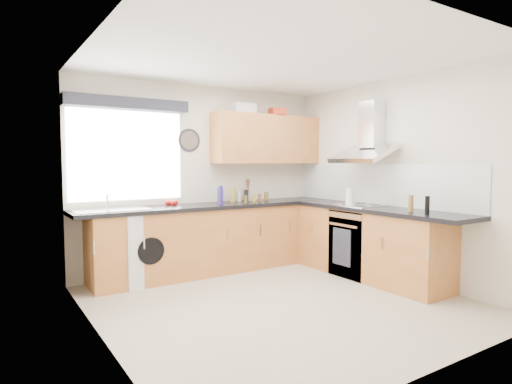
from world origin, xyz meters
TOP-DOWN VIEW (x-y plane):
  - ground_plane at (0.00, 0.00)m, footprint 3.60×3.60m
  - ceiling at (0.00, 0.00)m, footprint 3.60×3.60m
  - wall_back at (0.00, 1.80)m, footprint 3.60×0.02m
  - wall_front at (0.00, -1.80)m, footprint 3.60×0.02m
  - wall_left at (-1.80, 0.00)m, footprint 0.02×3.60m
  - wall_right at (1.80, 0.00)m, footprint 0.02×3.60m
  - window at (-1.05, 1.79)m, footprint 1.40×0.02m
  - window_blind at (-1.05, 1.70)m, footprint 1.50×0.18m
  - splashback at (1.79, 0.30)m, footprint 0.01×3.00m
  - base_cab_back at (-0.10, 1.51)m, footprint 3.00×0.58m
  - base_cab_corner at (1.50, 1.50)m, footprint 0.60×0.60m
  - base_cab_right at (1.51, 0.15)m, footprint 0.58×2.10m
  - worktop_back at (0.00, 1.50)m, footprint 3.60×0.62m
  - worktop_right at (1.50, 0.00)m, footprint 0.62×2.42m
  - sink at (-1.33, 1.50)m, footprint 0.84×0.46m
  - oven at (1.50, 0.30)m, footprint 0.56×0.58m
  - hob_plate at (1.50, 0.30)m, footprint 0.52×0.52m
  - extractor_hood at (1.60, 0.30)m, footprint 0.52×0.78m
  - upper_cabinets at (0.95, 1.62)m, footprint 1.70×0.35m
  - washing_machine at (-0.97, 1.52)m, footprint 0.66×0.64m
  - wall_clock at (-0.21, 1.78)m, footprint 0.31×0.04m
  - casserole at (0.57, 1.72)m, footprint 0.37×0.28m
  - storage_box at (1.05, 1.52)m, footprint 0.24×0.21m
  - utensil_pot at (0.66, 1.70)m, footprint 0.11×0.11m
  - kitchen_roll at (1.35, 0.34)m, footprint 0.13×0.13m
  - tomato_cluster at (-0.53, 1.65)m, footprint 0.18×0.18m
  - jar_0 at (0.64, 1.50)m, footprint 0.06×0.06m
  - jar_1 at (0.12, 1.55)m, footprint 0.07×0.07m
  - jar_2 at (0.09, 1.48)m, footprint 0.04×0.04m
  - jar_3 at (0.48, 1.66)m, footprint 0.07×0.07m
  - jar_4 at (0.37, 1.64)m, footprint 0.07×0.07m
  - jar_5 at (0.41, 1.35)m, footprint 0.04×0.04m
  - jar_6 at (0.75, 1.52)m, footprint 0.05×0.05m
  - jar_7 at (0.93, 1.61)m, footprint 0.06×0.06m
  - jar_8 at (0.62, 1.67)m, footprint 0.06×0.06m
  - jar_9 at (0.07, 1.43)m, footprint 0.07×0.07m
  - bottle_0 at (1.42, -0.73)m, footprint 0.05×0.05m
  - bottle_1 at (1.47, -0.48)m, footprint 0.06×0.06m

SIDE VIEW (x-z plane):
  - ground_plane at x=0.00m, z-range 0.00..0.00m
  - oven at x=1.50m, z-range 0.00..0.85m
  - base_cab_back at x=-0.10m, z-range 0.00..0.86m
  - base_cab_corner at x=1.50m, z-range 0.00..0.86m
  - base_cab_right at x=1.51m, z-range 0.00..0.86m
  - washing_machine at x=-0.97m, z-range 0.00..0.88m
  - worktop_back at x=0.00m, z-range 0.86..0.91m
  - worktop_right at x=1.50m, z-range 0.86..0.91m
  - hob_plate at x=1.50m, z-range 0.91..0.92m
  - tomato_cluster at x=-0.53m, z-range 0.91..0.98m
  - sink at x=-1.33m, z-range 0.90..1.00m
  - jar_0 at x=0.64m, z-range 0.91..1.01m
  - jar_5 at x=0.41m, z-range 0.91..1.02m
  - jar_6 at x=0.75m, z-range 0.91..1.02m
  - jar_7 at x=0.93m, z-range 0.91..1.03m
  - utensil_pot at x=0.66m, z-range 0.91..1.04m
  - jar_3 at x=0.48m, z-range 0.91..1.05m
  - jar_8 at x=0.62m, z-range 0.91..1.07m
  - bottle_1 at x=1.47m, z-range 0.91..1.10m
  - bottle_0 at x=1.42m, z-range 0.91..1.11m
  - jar_1 at x=0.12m, z-range 0.91..1.12m
  - jar_4 at x=0.37m, z-range 0.91..1.13m
  - kitchen_roll at x=1.35m, z-range 0.91..1.14m
  - jar_9 at x=0.07m, z-range 0.91..1.14m
  - jar_2 at x=0.09m, z-range 0.91..1.15m
  - splashback at x=1.79m, z-range 0.91..1.45m
  - wall_back at x=0.00m, z-range 0.00..2.50m
  - wall_front at x=0.00m, z-range 0.00..2.50m
  - wall_left at x=-1.80m, z-range 0.00..2.50m
  - wall_right at x=1.80m, z-range 0.00..2.50m
  - window at x=-1.05m, z-range 1.00..2.10m
  - wall_clock at x=-0.21m, z-range 1.60..1.92m
  - extractor_hood at x=1.60m, z-range 1.44..2.10m
  - upper_cabinets at x=0.95m, z-range 1.45..2.15m
  - window_blind at x=-1.05m, z-range 2.11..2.25m
  - storage_box at x=1.05m, z-range 2.15..2.25m
  - casserole at x=0.57m, z-range 2.15..2.30m
  - ceiling at x=0.00m, z-range 2.49..2.51m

